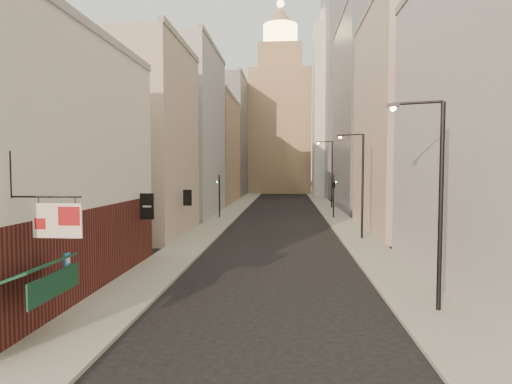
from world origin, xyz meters
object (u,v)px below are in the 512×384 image
clock_tower (280,118)px  traffic_light_left (219,188)px  white_tower (333,104)px  streetlamp_mid (360,179)px  streetlamp_far (330,170)px  traffic_light_right (334,185)px  streetlamp_near (435,193)px

clock_tower → traffic_light_left: bearing=-96.3°
white_tower → streetlamp_mid: bearing=-93.7°
clock_tower → streetlamp_far: clock_tower is taller
white_tower → traffic_light_right: 41.82m
traffic_light_right → streetlamp_near: bearing=68.5°
clock_tower → white_tower: size_ratio=1.08×
white_tower → traffic_light_left: white_tower is taller
streetlamp_near → traffic_light_right: bearing=108.1°
streetlamp_far → traffic_light_right: bearing=-69.9°
streetlamp_mid → streetlamp_far: bearing=113.7°
white_tower → streetlamp_near: (-3.44, -70.60, -13.78)m
streetlamp_mid → traffic_light_left: size_ratio=1.71×
streetlamp_near → clock_tower: bearing=112.2°
streetlamp_near → white_tower: bearing=104.3°
streetlamp_mid → traffic_light_right: 14.22m
clock_tower → traffic_light_right: (7.02, -52.92, -13.79)m
streetlamp_near → streetlamp_far: streetlamp_far is taller
streetlamp_far → traffic_light_left: size_ratio=1.92×
clock_tower → streetlamp_near: 85.90m
clock_tower → white_tower: bearing=-51.8°
clock_tower → white_tower: 17.83m
white_tower → streetlamp_mid: (-3.43, -53.09, -13.73)m
clock_tower → streetlamp_far: bearing=-78.9°
clock_tower → streetlamp_mid: (7.57, -67.09, -12.76)m
clock_tower → streetlamp_far: size_ratio=4.67×
traffic_light_left → traffic_light_right: size_ratio=1.00×
streetlamp_mid → traffic_light_right: size_ratio=1.71×
clock_tower → streetlamp_far: (7.88, -40.33, -12.14)m
traffic_light_left → white_tower: bearing=-89.6°
streetlamp_far → traffic_light_right: size_ratio=1.92×
traffic_light_left → clock_tower: bearing=-72.9°
clock_tower → streetlamp_near: clock_tower is taller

